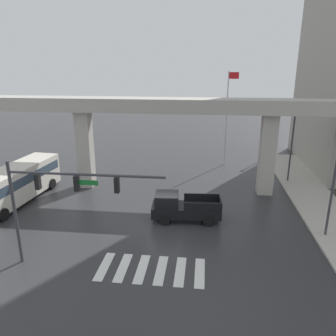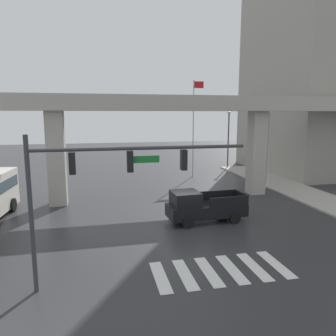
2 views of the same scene
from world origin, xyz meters
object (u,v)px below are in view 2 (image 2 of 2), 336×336
(traffic_signal_mast, at_px, (101,176))
(street_lamp_mid_block, at_px, (267,138))
(street_lamp_far_north, at_px, (228,133))
(pickup_truck, at_px, (202,207))
(flagpole, at_px, (194,122))

(traffic_signal_mast, xyz_separation_m, street_lamp_mid_block, (16.22, 16.06, -0.01))
(traffic_signal_mast, distance_m, street_lamp_far_north, 30.38)
(street_lamp_far_north, bearing_deg, pickup_truck, -117.16)
(pickup_truck, xyz_separation_m, street_lamp_far_north, (9.83, 19.17, 3.57))
(street_lamp_mid_block, relative_size, flagpole, 0.69)
(traffic_signal_mast, bearing_deg, street_lamp_far_north, 57.74)
(traffic_signal_mast, relative_size, street_lamp_far_north, 1.20)
(street_lamp_mid_block, distance_m, flagpole, 8.07)
(pickup_truck, bearing_deg, street_lamp_far_north, 62.84)
(street_lamp_far_north, bearing_deg, flagpole, -143.59)
(traffic_signal_mast, xyz_separation_m, flagpole, (10.30, 21.33, 1.50))
(traffic_signal_mast, height_order, street_lamp_far_north, street_lamp_far_north)
(traffic_signal_mast, bearing_deg, street_lamp_mid_block, 44.71)
(traffic_signal_mast, relative_size, flagpole, 0.83)
(pickup_truck, xyz_separation_m, street_lamp_mid_block, (9.83, 9.53, 3.57))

